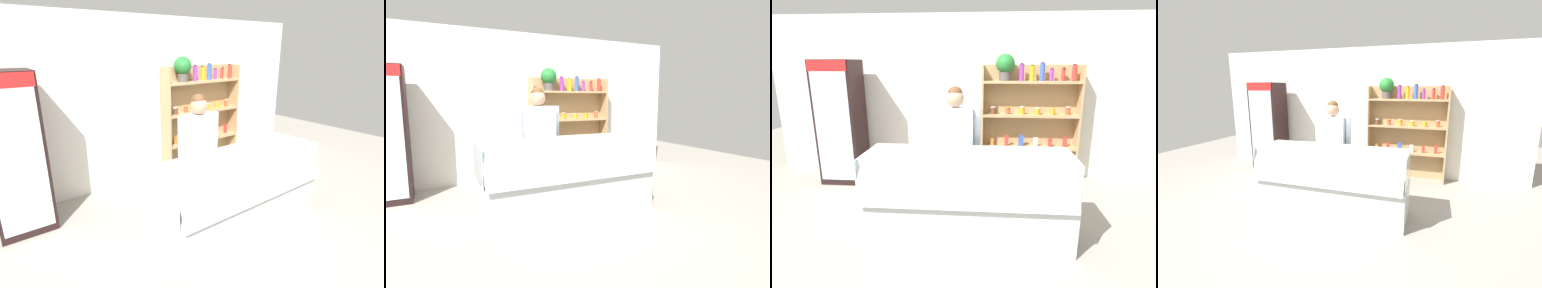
% 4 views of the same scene
% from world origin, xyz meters
% --- Properties ---
extents(ground_plane, '(12.00, 12.00, 0.00)m').
position_xyz_m(ground_plane, '(0.00, 0.00, 0.00)').
color(ground_plane, gray).
extents(back_wall, '(6.80, 0.10, 2.70)m').
position_xyz_m(back_wall, '(0.00, 1.99, 1.35)').
color(back_wall, white).
rests_on(back_wall, ground).
extents(drinks_fridge, '(0.64, 0.57, 1.98)m').
position_xyz_m(drinks_fridge, '(-2.03, 1.50, 0.99)').
color(drinks_fridge, black).
rests_on(drinks_fridge, ground).
extents(shelving_unit, '(1.57, 0.30, 2.07)m').
position_xyz_m(shelving_unit, '(0.97, 1.79, 1.18)').
color(shelving_unit, tan).
rests_on(shelving_unit, ground).
extents(deli_display_case, '(2.24, 0.75, 1.01)m').
position_xyz_m(deli_display_case, '(0.14, -0.10, 0.31)').
color(deli_display_case, silver).
rests_on(deli_display_case, ground).
extents(shop_clerk, '(0.63, 0.25, 1.67)m').
position_xyz_m(shop_clerk, '(-0.05, 0.46, 0.99)').
color(shop_clerk, '#2D2D38').
rests_on(shop_clerk, ground).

